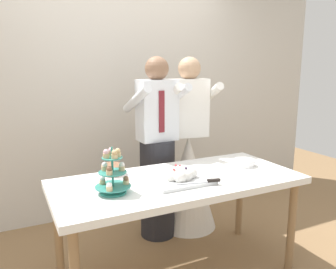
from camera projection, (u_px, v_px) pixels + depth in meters
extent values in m
cube|color=beige|center=(117.00, 78.00, 3.54)|extent=(5.20, 0.10, 2.90)
cube|color=white|center=(179.00, 182.00, 2.45)|extent=(1.80, 0.80, 0.05)
cylinder|color=olive|center=(291.00, 226.00, 2.60)|extent=(0.06, 0.06, 0.72)
cylinder|color=olive|center=(58.00, 236.00, 2.46)|extent=(0.06, 0.06, 0.72)
cylinder|color=olive|center=(240.00, 198.00, 3.16)|extent=(0.06, 0.06, 0.72)
cylinder|color=teal|center=(113.00, 192.00, 2.17)|extent=(0.17, 0.17, 0.01)
cylinder|color=teal|center=(112.00, 170.00, 2.14)|extent=(0.01, 0.01, 0.31)
cylinder|color=teal|center=(113.00, 186.00, 2.16)|extent=(0.23, 0.23, 0.01)
cylinder|color=#D1B784|center=(126.00, 182.00, 2.19)|extent=(0.04, 0.04, 0.03)
sphere|color=brown|center=(126.00, 178.00, 2.18)|extent=(0.04, 0.04, 0.04)
cylinder|color=#D1B784|center=(102.00, 182.00, 2.20)|extent=(0.04, 0.04, 0.03)
sphere|color=white|center=(102.00, 178.00, 2.19)|extent=(0.04, 0.04, 0.04)
cylinder|color=#D1B784|center=(109.00, 189.00, 2.07)|extent=(0.04, 0.04, 0.03)
sphere|color=white|center=(109.00, 185.00, 2.07)|extent=(0.04, 0.04, 0.04)
cylinder|color=teal|center=(113.00, 172.00, 2.14)|extent=(0.18, 0.18, 0.01)
cylinder|color=#D1B784|center=(122.00, 168.00, 2.16)|extent=(0.04, 0.04, 0.03)
sphere|color=white|center=(122.00, 165.00, 2.16)|extent=(0.04, 0.04, 0.04)
cylinder|color=#D1B784|center=(105.00, 168.00, 2.16)|extent=(0.04, 0.04, 0.03)
sphere|color=white|center=(104.00, 165.00, 2.16)|extent=(0.04, 0.04, 0.04)
cylinder|color=#D1B784|center=(109.00, 173.00, 2.08)|extent=(0.04, 0.04, 0.03)
sphere|color=brown|center=(109.00, 169.00, 2.07)|extent=(0.04, 0.04, 0.04)
cylinder|color=teal|center=(112.00, 158.00, 2.12)|extent=(0.13, 0.13, 0.01)
cylinder|color=#D1B784|center=(118.00, 155.00, 2.13)|extent=(0.04, 0.04, 0.03)
sphere|color=#D6B27A|center=(118.00, 151.00, 2.13)|extent=(0.04, 0.04, 0.04)
cylinder|color=#D1B784|center=(111.00, 154.00, 2.15)|extent=(0.04, 0.04, 0.03)
sphere|color=#EAB7C6|center=(111.00, 150.00, 2.15)|extent=(0.04, 0.04, 0.04)
cylinder|color=#D1B784|center=(106.00, 156.00, 2.10)|extent=(0.04, 0.04, 0.03)
sphere|color=#EAB7C6|center=(106.00, 152.00, 2.10)|extent=(0.04, 0.04, 0.04)
cylinder|color=#D1B784|center=(114.00, 156.00, 2.09)|extent=(0.04, 0.04, 0.03)
sphere|color=#D6B27A|center=(114.00, 153.00, 2.08)|extent=(0.04, 0.04, 0.04)
cube|color=silver|center=(181.00, 181.00, 2.37)|extent=(0.42, 0.31, 0.02)
sphere|color=white|center=(191.00, 173.00, 2.39)|extent=(0.09, 0.09, 0.09)
sphere|color=white|center=(181.00, 172.00, 2.40)|extent=(0.10, 0.10, 0.10)
sphere|color=white|center=(175.00, 174.00, 2.38)|extent=(0.07, 0.07, 0.07)
sphere|color=white|center=(171.00, 177.00, 2.33)|extent=(0.07, 0.07, 0.07)
sphere|color=white|center=(180.00, 177.00, 2.31)|extent=(0.10, 0.10, 0.10)
sphere|color=white|center=(186.00, 176.00, 2.33)|extent=(0.09, 0.09, 0.09)
sphere|color=white|center=(181.00, 173.00, 2.35)|extent=(0.11, 0.11, 0.11)
sphere|color=#2D1938|center=(185.00, 168.00, 2.33)|extent=(0.02, 0.02, 0.02)
sphere|color=#DB474C|center=(176.00, 165.00, 2.38)|extent=(0.02, 0.02, 0.02)
sphere|color=#2D1938|center=(184.00, 168.00, 2.35)|extent=(0.02, 0.02, 0.02)
sphere|color=#DB474C|center=(180.00, 166.00, 2.37)|extent=(0.02, 0.02, 0.02)
sphere|color=#DB474C|center=(174.00, 169.00, 2.32)|extent=(0.02, 0.02, 0.02)
sphere|color=#B21923|center=(180.00, 166.00, 2.34)|extent=(0.02, 0.02, 0.02)
sphere|color=#B21923|center=(184.00, 168.00, 2.36)|extent=(0.02, 0.02, 0.02)
cube|color=silver|center=(193.00, 183.00, 2.27)|extent=(0.23, 0.08, 0.00)
cube|color=black|center=(214.00, 180.00, 2.30)|extent=(0.09, 0.05, 0.02)
cylinder|color=white|center=(244.00, 165.00, 2.75)|extent=(0.17, 0.17, 0.01)
cylinder|color=white|center=(244.00, 164.00, 2.75)|extent=(0.17, 0.17, 0.01)
cylinder|color=white|center=(244.00, 163.00, 2.74)|extent=(0.17, 0.17, 0.01)
cylinder|color=white|center=(245.00, 161.00, 2.74)|extent=(0.17, 0.17, 0.01)
cylinder|color=white|center=(245.00, 160.00, 2.74)|extent=(0.17, 0.17, 0.01)
cylinder|color=white|center=(113.00, 175.00, 2.51)|extent=(0.24, 0.24, 0.01)
cylinder|color=brown|center=(112.00, 169.00, 2.51)|extent=(0.16, 0.16, 0.07)
cylinder|color=#232328|center=(158.00, 188.00, 3.13)|extent=(0.32, 0.32, 0.92)
cube|color=white|center=(157.00, 110.00, 2.99)|extent=(0.35, 0.21, 0.54)
sphere|color=#8C664C|center=(157.00, 68.00, 2.91)|extent=(0.21, 0.21, 0.21)
cylinder|color=white|center=(137.00, 99.00, 2.88)|extent=(0.10, 0.49, 0.28)
cylinder|color=white|center=(175.00, 97.00, 3.05)|extent=(0.10, 0.49, 0.28)
cube|color=maroon|center=(162.00, 112.00, 2.89)|extent=(0.05, 0.01, 0.36)
cone|color=white|center=(188.00, 182.00, 3.31)|extent=(0.56, 0.56, 0.92)
cube|color=white|center=(189.00, 108.00, 3.17)|extent=(0.37, 0.25, 0.54)
sphere|color=tan|center=(189.00, 68.00, 3.09)|extent=(0.21, 0.21, 0.21)
cylinder|color=white|center=(171.00, 97.00, 3.10)|extent=(0.15, 0.49, 0.28)
cylinder|color=white|center=(209.00, 96.00, 3.21)|extent=(0.15, 0.49, 0.28)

